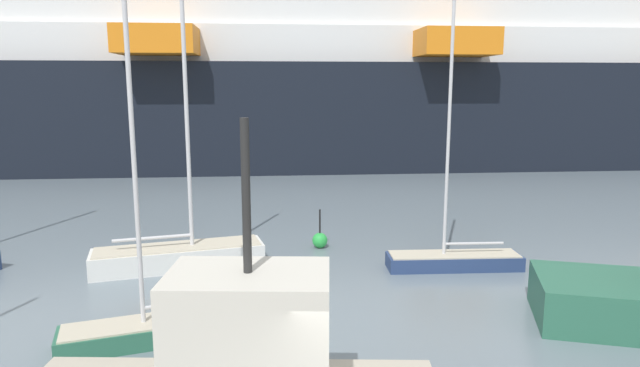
% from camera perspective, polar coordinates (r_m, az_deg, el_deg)
% --- Properties ---
extents(sailboat_0, '(4.31, 2.15, 7.61)m').
position_cam_1_polar(sailboat_0, '(12.85, -16.41, -13.88)').
color(sailboat_0, '#2D6B51').
rests_on(sailboat_0, ground_plane).
extents(sailboat_2, '(5.28, 2.49, 9.23)m').
position_cam_1_polar(sailboat_2, '(17.41, -14.50, -7.01)').
color(sailboat_2, white).
rests_on(sailboat_2, ground_plane).
extents(sailboat_5, '(4.08, 1.00, 8.11)m').
position_cam_1_polar(sailboat_5, '(17.32, 13.80, -7.37)').
color(sailboat_5, navy).
rests_on(sailboat_5, ground_plane).
extents(channel_buoy_0, '(0.53, 0.53, 1.36)m').
position_cam_1_polar(channel_buoy_0, '(18.94, -0.01, -5.91)').
color(channel_buoy_0, green).
rests_on(channel_buoy_0, ground_plane).
extents(cruise_ship, '(127.52, 23.03, 22.48)m').
position_cam_1_polar(cruise_ship, '(43.98, 9.69, 12.20)').
color(cruise_ship, black).
rests_on(cruise_ship, ground_plane).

